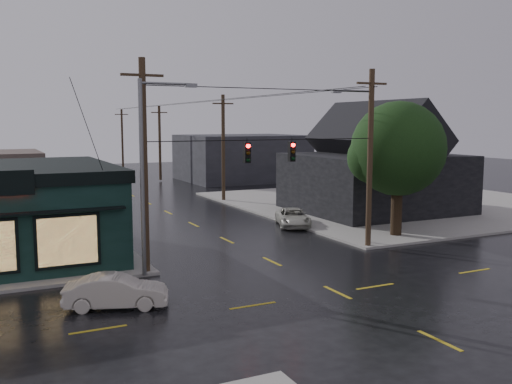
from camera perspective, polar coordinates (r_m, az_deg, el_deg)
name	(u,v)px	position (r m, az deg, el deg)	size (l,w,h in m)	color
ground_plane	(337,292)	(24.88, 8.14, -9.91)	(160.00, 160.00, 0.00)	black
sidewalk_ne	(398,202)	(52.36, 14.02, -1.03)	(28.00, 28.00, 0.15)	gray
ne_building	(375,157)	(46.48, 11.82, 3.49)	(12.60, 11.60, 8.75)	black
corner_tree	(398,149)	(36.49, 14.04, 4.19)	(5.88, 5.88, 8.37)	black
utility_pole_nw	(147,274)	(28.00, -10.86, -8.04)	(2.00, 0.32, 10.15)	#312216
utility_pole_ne	(368,248)	(33.67, 11.12, -5.49)	(2.00, 0.32, 10.15)	#312216
utility_pole_far_a	(224,201)	(52.16, -3.25, -0.94)	(2.00, 0.32, 9.65)	#312216
utility_pole_far_b	(161,181)	(70.90, -9.52, 1.09)	(2.00, 0.32, 9.15)	#312216
utility_pole_far_c	(123,169)	(90.18, -13.15, 2.25)	(2.00, 0.32, 9.15)	#312216
span_signal_assembly	(270,152)	(29.49, 1.38, 4.07)	(13.00, 0.48, 1.23)	black
streetlight_nw	(145,278)	(27.28, -11.08, -8.45)	(5.40, 0.30, 9.15)	slate
streetlight_ne	(367,245)	(34.51, 11.08, -5.18)	(5.40, 0.30, 9.15)	slate
bg_building_east	(241,158)	(71.18, -1.51, 3.46)	(14.00, 12.00, 5.60)	black
sedan_cream	(116,291)	(23.17, -13.81, -9.64)	(1.39, 3.97, 1.31)	#B4AB9E
suv_silver	(293,217)	(39.73, 3.71, -2.56)	(2.04, 4.43, 1.23)	#B0AFA3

